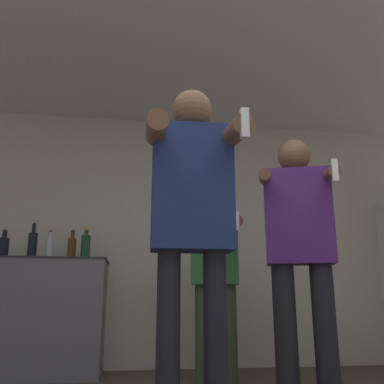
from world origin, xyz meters
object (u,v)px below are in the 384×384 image
(person_man_side, at_px, (300,245))
(person_spectator_back, at_px, (215,263))
(person_woman_foreground, at_px, (192,209))
(bottle_green_wine, at_px, (49,248))
(bottle_red_label, at_px, (32,245))
(bottle_dark_rum, at_px, (3,247))
(bottle_clear_vodka, at_px, (72,247))
(bottle_short_whiskey, at_px, (86,246))

(person_man_side, bearing_deg, person_spectator_back, 118.93)
(person_woman_foreground, height_order, person_spectator_back, person_woman_foreground)
(bottle_green_wine, distance_m, bottle_red_label, 0.15)
(bottle_dark_rum, height_order, bottle_red_label, bottle_red_label)
(bottle_green_wine, bearing_deg, bottle_red_label, 180.00)
(bottle_green_wine, height_order, bottle_clear_vodka, bottle_clear_vodka)
(bottle_short_whiskey, height_order, bottle_clear_vodka, bottle_short_whiskey)
(bottle_red_label, xyz_separation_m, bottle_short_whiskey, (0.47, -0.00, -0.01))
(person_woman_foreground, height_order, person_man_side, person_man_side)
(bottle_short_whiskey, xyz_separation_m, person_spectator_back, (1.11, -0.56, -0.19))
(bottle_red_label, distance_m, bottle_clear_vodka, 0.35)
(bottle_clear_vodka, height_order, person_spectator_back, person_spectator_back)
(bottle_short_whiskey, bearing_deg, person_man_side, -40.93)
(bottle_clear_vodka, xyz_separation_m, person_man_side, (1.65, -1.33, -0.12))
(bottle_clear_vodka, relative_size, person_woman_foreground, 0.16)
(person_spectator_back, bearing_deg, bottle_red_label, 160.55)
(bottle_green_wine, bearing_deg, person_man_side, -35.64)
(bottle_clear_vodka, bearing_deg, person_spectator_back, -24.39)
(bottle_red_label, distance_m, bottle_short_whiskey, 0.47)
(bottle_green_wine, bearing_deg, bottle_clear_vodka, -0.00)
(bottle_red_label, bearing_deg, person_woman_foreground, -59.02)
(bottle_short_whiskey, xyz_separation_m, person_woman_foreground, (0.71, -1.98, -0.06))
(person_man_side, height_order, person_spectator_back, person_man_side)
(bottle_short_whiskey, bearing_deg, bottle_red_label, 180.00)
(bottle_clear_vodka, distance_m, person_man_side, 2.12)
(person_woman_foreground, bearing_deg, person_man_side, 38.44)
(bottle_green_wine, bearing_deg, person_spectator_back, -21.34)
(bottle_clear_vodka, relative_size, person_spectator_back, 0.18)
(bottle_dark_rum, relative_size, bottle_clear_vodka, 0.97)
(person_woman_foreground, xyz_separation_m, person_spectator_back, (0.39, 1.42, -0.13))
(bottle_short_whiskey, xyz_separation_m, bottle_clear_vodka, (-0.12, 0.00, -0.01))
(bottle_clear_vodka, bearing_deg, bottle_red_label, 180.00)
(person_man_side, bearing_deg, bottle_clear_vodka, 141.25)
(bottle_green_wine, bearing_deg, bottle_short_whiskey, -0.00)
(bottle_green_wine, relative_size, person_spectator_back, 0.17)
(person_woman_foreground, bearing_deg, bottle_short_whiskey, 109.86)
(bottle_red_label, bearing_deg, person_spectator_back, -19.45)
(bottle_green_wine, bearing_deg, person_woman_foreground, -62.37)
(bottle_clear_vodka, bearing_deg, person_man_side, -38.75)
(bottle_green_wine, xyz_separation_m, person_spectator_back, (1.43, -0.56, -0.17))
(bottle_short_whiskey, relative_size, person_man_side, 0.18)
(person_spectator_back, bearing_deg, person_woman_foreground, -105.42)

